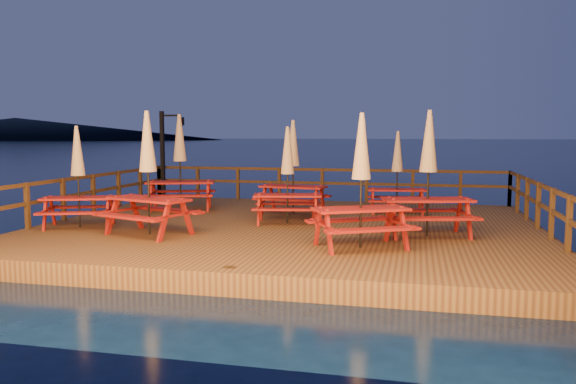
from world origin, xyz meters
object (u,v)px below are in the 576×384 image
object	(u,v)px
lamp_post	(167,146)
picnic_table_0	(397,171)
picnic_table_1	(78,175)
picnic_table_2	(428,171)

from	to	relation	value
lamp_post	picnic_table_0	size ratio (longest dim) A/B	1.30
picnic_table_0	picnic_table_1	xyz separation A→B (m)	(-7.33, -4.08, 0.06)
picnic_table_0	picnic_table_1	world-z (taller)	picnic_table_1
picnic_table_2	lamp_post	bearing A→B (deg)	134.09
picnic_table_1	lamp_post	bearing A→B (deg)	75.21
picnic_table_1	picnic_table_2	size ratio (longest dim) A/B	0.88
picnic_table_1	picnic_table_0	bearing A→B (deg)	8.94
lamp_post	picnic_table_2	bearing A→B (deg)	-31.99
lamp_post	picnic_table_0	xyz separation A→B (m)	(7.90, -2.04, -0.60)
lamp_post	picnic_table_1	distance (m)	6.16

